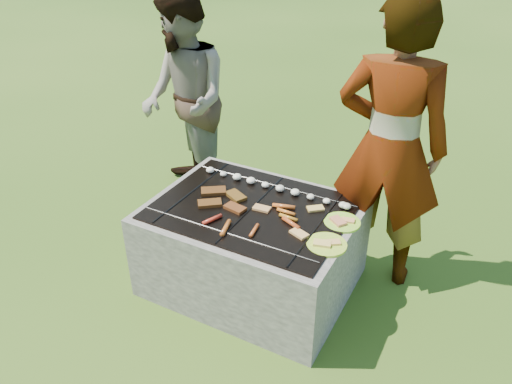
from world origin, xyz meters
TOP-DOWN VIEW (x-y plane):
  - lawn at (0.00, 0.00)m, footprint 60.00×60.00m
  - fire_pit at (0.00, 0.00)m, footprint 1.30×1.00m
  - mushrooms at (0.03, 0.27)m, footprint 1.08×0.06m
  - pork_slabs at (-0.22, -0.01)m, footprint 0.40×0.31m
  - sausages at (0.12, -0.11)m, footprint 0.55×0.49m
  - bread_on_grate at (0.27, 0.01)m, footprint 0.44×0.41m
  - plate_far at (0.56, 0.11)m, footprint 0.30×0.30m
  - plate_near at (0.56, -0.14)m, footprint 0.30×0.30m
  - cook at (0.69, 0.53)m, footprint 0.75×0.53m
  - bystander at (-1.07, 0.80)m, footprint 1.08×1.06m

SIDE VIEW (x-z plane):
  - lawn at x=0.00m, z-range 0.00..0.00m
  - fire_pit at x=0.00m, z-range -0.03..0.59m
  - plate_near at x=0.56m, z-range 0.59..0.63m
  - plate_far at x=0.56m, z-range 0.59..0.63m
  - bread_on_grate at x=0.27m, z-range 0.61..0.63m
  - pork_slabs at x=-0.22m, z-range 0.61..0.64m
  - sausages at x=0.12m, z-range 0.61..0.64m
  - mushrooms at x=0.03m, z-range 0.61..0.65m
  - bystander at x=-1.07m, z-range 0.00..1.76m
  - cook at x=0.69m, z-range 0.00..1.93m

